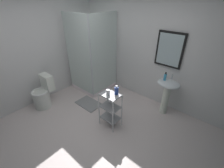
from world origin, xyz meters
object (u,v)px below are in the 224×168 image
Objects in this scene: shower_stall at (93,73)px; pedestal_sink at (167,91)px; toilet at (43,94)px; hand_soap_bottle at (165,77)px; bath_mat at (89,103)px; storage_cart at (110,107)px; rinse_cup at (108,92)px; shampoo_bottle_blue at (117,91)px.

shower_stall is 1.98m from pedestal_sink.
hand_soap_bottle is at bearing 36.25° from toilet.
storage_cart is at bearing -10.94° from bath_mat.
rinse_cup is (1.58, 0.52, 0.48)m from toilet.
storage_cart is at bearing 19.00° from toilet.
toilet is at bearing -136.14° from bath_mat.
hand_soap_bottle is 0.99× the size of shampoo_bottle_blue.
rinse_cup is at bearing -129.41° from storage_cart.
bath_mat is (-0.85, 0.17, -0.43)m from storage_cart.
toilet is at bearing -102.99° from shower_stall.
shower_stall is at bearing 77.01° from toilet.
toilet is 1.70m from storage_cart.
toilet is at bearing -159.32° from shampoo_bottle_blue.
pedestal_sink is 2.79m from toilet.
toilet is at bearing -143.75° from hand_soap_bottle.
pedestal_sink is at bearing 16.63° from hand_soap_bottle.
shampoo_bottle_blue is 1.24m from bath_mat.
storage_cart is at bearing -121.68° from pedestal_sink.
shower_stall is at bearing -171.43° from pedestal_sink.
shampoo_bottle_blue is at bearing -5.02° from bath_mat.
pedestal_sink is at bearing 35.59° from toilet.
hand_soap_bottle is (0.57, 1.04, 0.45)m from storage_cart.
shower_stall is 2.47× the size of pedestal_sink.
rinse_cup is 0.17× the size of bath_mat.
bath_mat is (-1.42, -0.87, -0.88)m from hand_soap_bottle.
rinse_cup reaches higher than storage_cart.
toilet is 1.08m from bath_mat.
hand_soap_bottle is (2.17, 1.59, 0.57)m from toilet.
bath_mat is (-0.83, 0.20, -0.78)m from rinse_cup.
bath_mat is (-0.94, 0.08, -0.81)m from shampoo_bottle_blue.
hand_soap_bottle reaches higher than shampoo_bottle_blue.
pedestal_sink is 4.59× the size of shampoo_bottle_blue.
hand_soap_bottle is 1.22m from rinse_cup.
shower_stall is 11.34× the size of shampoo_bottle_blue.
hand_soap_bottle is at bearing -163.37° from pedestal_sink.
hand_soap_bottle reaches higher than rinse_cup.
shower_stall is 1.58m from shampoo_bottle_blue.
shower_stall is 1.54m from rinse_cup.
bath_mat is at bearing 43.86° from toilet.
rinse_cup is (1.27, -0.80, 0.33)m from shower_stall.
storage_cart is 0.97m from bath_mat.
rinse_cup is (-0.02, -0.03, 0.35)m from storage_cart.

